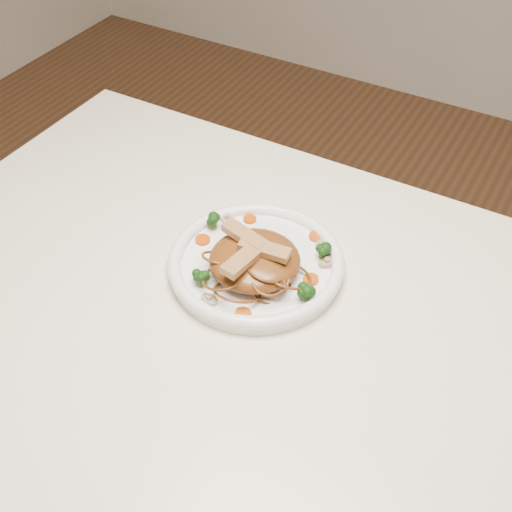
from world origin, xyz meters
The scene contains 19 objects.
table centered at (0.00, 0.00, 0.65)m, with size 1.20×0.80×0.75m.
plate centered at (-0.07, 0.09, 0.76)m, with size 0.25×0.25×0.02m, color white.
noodle_mound centered at (-0.06, 0.08, 0.79)m, with size 0.13×0.13×0.04m, color brown.
chicken_a centered at (-0.05, 0.08, 0.81)m, with size 0.07×0.02×0.01m, color tan.
chicken_b centered at (-0.09, 0.09, 0.81)m, with size 0.07×0.02×0.01m, color tan.
chicken_c centered at (-0.06, 0.05, 0.81)m, with size 0.08×0.02×0.01m, color tan.
broccoli_0 centered at (0.01, 0.15, 0.78)m, with size 0.02×0.02×0.03m, color #16420D, non-canonical shape.
broccoli_1 centered at (-0.17, 0.13, 0.78)m, with size 0.03×0.03×0.03m, color #16420D, non-canonical shape.
broccoli_2 centered at (-0.12, 0.02, 0.78)m, with size 0.03×0.03×0.03m, color #16420D, non-canonical shape.
broccoli_3 centered at (0.02, 0.07, 0.78)m, with size 0.03×0.03×0.03m, color #16420D, non-canonical shape.
carrot_0 centered at (-0.02, 0.19, 0.77)m, with size 0.02×0.02×0.01m, color #B54206.
carrot_1 centered at (-0.16, 0.09, 0.77)m, with size 0.02×0.02×0.01m, color #B54206.
carrot_2 centered at (0.01, 0.10, 0.77)m, with size 0.02×0.02×0.01m, color #B54206.
carrot_3 centered at (-0.13, 0.17, 0.77)m, with size 0.02×0.02×0.01m, color #B54206.
carrot_4 centered at (-0.04, 0.00, 0.77)m, with size 0.02×0.02×0.01m, color #B54206.
mushroom_0 centered at (-0.09, 0.00, 0.77)m, with size 0.03×0.03×0.01m, color #B8AA8A.
mushroom_1 centered at (0.02, 0.14, 0.77)m, with size 0.03×0.03×0.01m, color #B8AA8A.
mushroom_2 centered at (-0.16, 0.15, 0.77)m, with size 0.03×0.03×0.01m, color #B8AA8A.
mushroom_3 centered at (0.00, 0.17, 0.77)m, with size 0.02×0.02×0.01m, color #B8AA8A.
Camera 1 is at (0.28, -0.52, 1.44)m, focal length 47.12 mm.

